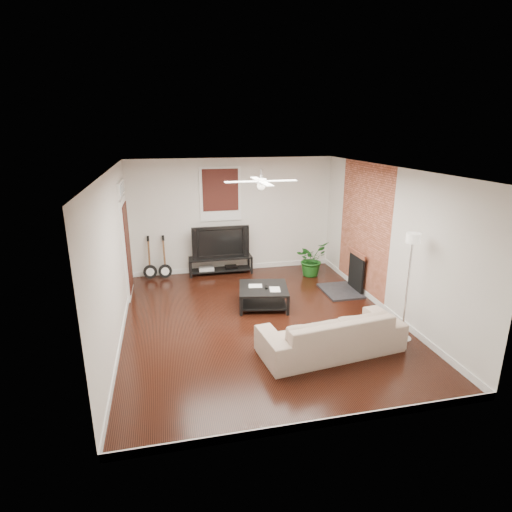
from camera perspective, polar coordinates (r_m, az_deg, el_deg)
The scene contains 14 objects.
room at distance 7.33m, azimuth 0.68°, elevation 0.96°, with size 5.01×6.01×2.81m.
brick_accent at distance 9.10m, azimuth 14.66°, elevation 3.61°, with size 0.02×2.20×2.80m, color #994B31.
fireplace at distance 9.23m, azimuth 12.62°, elevation -2.13°, with size 0.80×1.10×0.92m, color black.
window_back at distance 10.02m, azimuth -4.95°, elevation 8.53°, with size 1.00×0.06×1.30m, color #39100F.
door_left at distance 9.06m, azimuth -17.54°, elevation 2.34°, with size 0.08×1.00×2.50m, color white.
tv_stand at distance 10.24m, azimuth -4.91°, elevation -1.28°, with size 1.55×0.41×0.43m, color black.
tv at distance 10.08m, azimuth -5.02°, elevation 2.07°, with size 1.38×0.18×0.80m, color black.
coffee_table at distance 8.37m, azimuth 1.02°, elevation -5.63°, with size 0.96×0.96×0.40m, color black.
sofa at distance 6.80m, azimuth 10.36°, elevation -10.36°, with size 2.31×0.90×0.67m, color #C7B295.
floor_lamp at distance 7.24m, azimuth 20.24°, elevation -4.19°, with size 0.31×0.31×1.88m, color silver, non-canonical shape.
potted_plant at distance 10.11m, azimuth 7.66°, elevation -0.39°, with size 0.76×0.66×0.84m, color #185418.
guitar_left at distance 10.05m, azimuth -14.58°, elevation -0.31°, with size 0.32×0.23×1.04m, color black, non-canonical shape.
guitar_right at distance 10.01m, azimuth -12.59°, elevation -0.23°, with size 0.32×0.23×1.04m, color black, non-canonical shape.
ceiling_fan at distance 7.09m, azimuth 0.72°, elevation 10.32°, with size 1.24×1.24×0.32m, color white, non-canonical shape.
Camera 1 is at (-1.62, -6.85, 3.45)m, focal length 28.87 mm.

